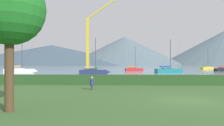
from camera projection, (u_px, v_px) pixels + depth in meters
The scene contains 15 objects.
ground_plane at pixel (187, 100), 14.71m from camera, with size 1000.00×1000.00×0.00m, color #3D602D.
harbor_water at pixel (126, 67), 151.64m from camera, with size 320.00×246.00×0.00m, color #8499A8.
hedge_line at pixel (158, 80), 25.71m from camera, with size 80.00×1.20×1.17m, color #284C23.
sailboat_slip_0 at pixel (93, 72), 51.35m from camera, with size 7.68×3.33×8.51m.
sailboat_slip_1 at pixel (224, 70), 72.21m from camera, with size 6.72×2.31×8.08m.
sailboat_slip_2 at pixel (169, 70), 59.54m from camera, with size 8.36×3.70×9.08m.
sailboat_slip_3 at pixel (134, 69), 74.15m from camera, with size 6.86×2.99×8.44m.
sailboat_slip_4 at pixel (207, 68), 101.46m from camera, with size 7.07×3.95×10.17m.
sailboat_slip_5 at pixel (91, 68), 104.29m from camera, with size 6.92×2.35×9.41m.
sailboat_slip_6 at pixel (20, 71), 56.45m from camera, with size 8.47×2.96×9.20m.
person_seated_viewer at pixel (92, 83), 20.76m from camera, with size 0.36×0.56×1.25m.
park_tree at pixel (12, 5), 11.34m from camera, with size 3.72×3.72×7.63m.
dock_crane at pixel (89, 47), 64.28m from camera, with size 9.25×2.00×21.64m.
distant_hill_central_peak at pixel (52, 55), 389.85m from camera, with size 329.07×329.07×35.61m, color #425666.
distant_hill_east_ridge at pixel (124, 51), 373.36m from camera, with size 196.49×196.49×48.66m, color slate.
Camera 1 is at (-4.56, -14.87, 2.48)m, focal length 35.11 mm.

